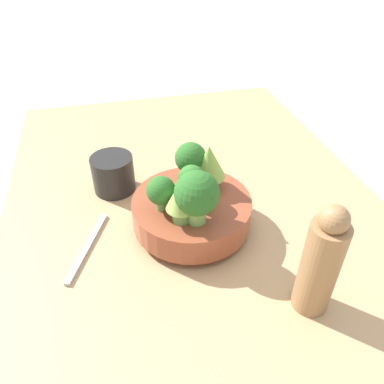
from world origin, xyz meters
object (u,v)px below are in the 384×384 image
object	(u,v)px
cup	(113,174)
fork	(88,247)
pepper_mill	(321,263)
bowl	(192,213)

from	to	relation	value
cup	fork	xyz separation A→B (m)	(0.16, -0.06, -0.03)
pepper_mill	fork	distance (m)	0.38
cup	pepper_mill	world-z (taller)	pepper_mill
cup	pepper_mill	bearing A→B (deg)	35.97
cup	pepper_mill	distance (m)	0.44
bowl	fork	distance (m)	0.19
cup	fork	world-z (taller)	cup
pepper_mill	bowl	bearing A→B (deg)	-147.03
bowl	fork	world-z (taller)	bowl
bowl	cup	size ratio (longest dim) A/B	2.48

